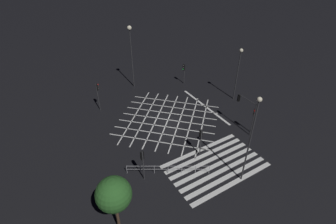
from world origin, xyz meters
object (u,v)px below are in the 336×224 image
at_px(street_tree_near, 114,194).
at_px(street_lamp_far, 239,64).
at_px(traffic_light_se_main, 254,116).
at_px(traffic_light_median_south, 201,137).
at_px(traffic_light_sw_cross, 142,160).
at_px(traffic_light_nw_main, 98,91).
at_px(street_lamp_east, 130,41).
at_px(street_lamp_west, 252,131).
at_px(traffic_light_se_cross, 245,106).
at_px(traffic_light_ne_main, 184,70).

bearing_deg(street_tree_near, street_lamp_far, 25.08).
bearing_deg(traffic_light_se_main, street_lamp_far, -118.08).
bearing_deg(traffic_light_median_south, traffic_light_sw_cross, 89.78).
distance_m(traffic_light_nw_main, street_lamp_east, 8.76).
height_order(traffic_light_se_main, street_lamp_west, street_lamp_west).
bearing_deg(traffic_light_nw_main, traffic_light_se_main, -46.23).
bearing_deg(street_lamp_east, traffic_light_se_cross, -68.22).
distance_m(traffic_light_se_main, street_lamp_far, 8.44).
height_order(traffic_light_se_cross, street_lamp_west, street_lamp_west).
relative_size(traffic_light_se_main, traffic_light_se_cross, 0.79).
relative_size(traffic_light_ne_main, traffic_light_sw_cross, 0.94).
distance_m(traffic_light_ne_main, street_lamp_west, 20.55).
bearing_deg(street_tree_near, traffic_light_nw_main, 75.38).
xyz_separation_m(traffic_light_se_main, traffic_light_nw_main, (-13.70, 14.30, 0.35)).
xyz_separation_m(traffic_light_se_cross, street_tree_near, (-17.94, -4.54, 1.03)).
distance_m(traffic_light_median_south, street_lamp_far, 13.34).
distance_m(street_lamp_west, street_tree_near, 12.41).
bearing_deg(traffic_light_se_main, traffic_light_sw_cross, -1.62).
height_order(traffic_light_sw_cross, street_lamp_west, street_lamp_west).
bearing_deg(traffic_light_sw_cross, street_tree_near, 132.31).
height_order(traffic_light_median_south, street_lamp_west, street_lamp_west).
bearing_deg(traffic_light_median_south, traffic_light_nw_main, 24.19).
distance_m(traffic_light_ne_main, street_lamp_east, 9.23).
height_order(street_lamp_east, street_tree_near, street_lamp_east).
distance_m(traffic_light_sw_cross, street_tree_near, 5.81).
bearing_deg(traffic_light_se_main, traffic_light_ne_main, -90.48).
xyz_separation_m(street_lamp_west, street_tree_near, (-12.22, 1.32, -1.70)).
bearing_deg(street_lamp_east, street_lamp_far, -45.35).
bearing_deg(traffic_light_sw_cross, traffic_light_se_main, -91.62).
relative_size(traffic_light_ne_main, street_lamp_far, 0.44).
height_order(traffic_light_se_cross, street_tree_near, street_tree_near).
bearing_deg(traffic_light_se_cross, street_tree_near, 104.19).
xyz_separation_m(traffic_light_median_south, street_lamp_east, (0.43, 17.49, 4.90)).
bearing_deg(street_tree_near, traffic_light_median_south, 18.81).
height_order(traffic_light_se_cross, street_lamp_east, street_lamp_east).
xyz_separation_m(street_lamp_west, street_lamp_far, (9.81, 11.63, -0.59)).
bearing_deg(street_tree_near, traffic_light_se_cross, 14.19).
distance_m(traffic_light_ne_main, traffic_light_nw_main, 13.83).
bearing_deg(street_lamp_far, street_lamp_east, 134.65).
bearing_deg(traffic_light_sw_cross, street_lamp_east, -22.39).
relative_size(traffic_light_median_south, traffic_light_sw_cross, 0.93).
bearing_deg(traffic_light_median_south, street_lamp_far, -59.38).
distance_m(traffic_light_se_main, traffic_light_nw_main, 19.81).
height_order(traffic_light_nw_main, street_tree_near, street_tree_near).
distance_m(traffic_light_se_main, street_lamp_west, 8.41).
relative_size(traffic_light_ne_main, street_tree_near, 0.59).
bearing_deg(street_lamp_west, traffic_light_se_cross, 45.68).
distance_m(traffic_light_ne_main, street_lamp_far, 8.96).
bearing_deg(traffic_light_ne_main, traffic_light_se_main, 89.52).
height_order(street_lamp_far, street_tree_near, street_lamp_far).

